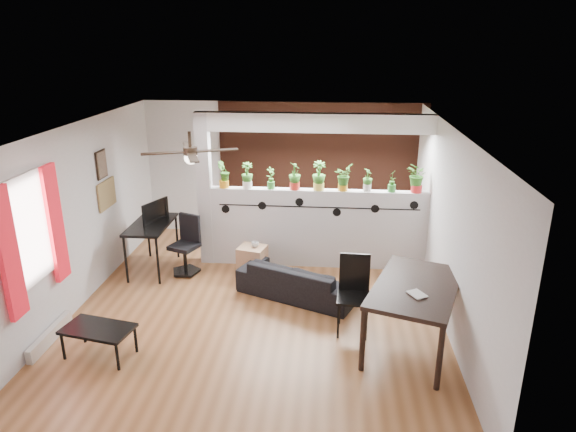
{
  "coord_description": "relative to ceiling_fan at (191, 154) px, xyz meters",
  "views": [
    {
      "loc": [
        1.02,
        -6.63,
        3.72
      ],
      "look_at": [
        0.37,
        0.6,
        1.19
      ],
      "focal_mm": 32.0,
      "sensor_mm": 36.0,
      "label": 1
    }
  ],
  "objects": [
    {
      "name": "baseboard_heater",
      "position": [
        -1.74,
        -0.9,
        -2.22
      ],
      "size": [
        0.08,
        1.0,
        0.18
      ],
      "primitive_type": "cube",
      "color": "beige",
      "rests_on": "ground"
    },
    {
      "name": "potted_plant_2",
      "position": [
        0.81,
        1.8,
        -0.77
      ],
      "size": [
        0.23,
        0.22,
        0.37
      ],
      "color": "#358E33",
      "rests_on": "partition_wall"
    },
    {
      "name": "office_chair",
      "position": [
        -0.55,
        1.32,
        -1.89
      ],
      "size": [
        0.53,
        0.53,
        0.97
      ],
      "color": "black",
      "rests_on": "ground"
    },
    {
      "name": "folding_chair",
      "position": [
        2.15,
        -0.2,
        -1.69
      ],
      "size": [
        0.45,
        0.45,
        1.05
      ],
      "color": "black",
      "rests_on": "ground"
    },
    {
      "name": "ceiling_fan",
      "position": [
        0.0,
        0.0,
        0.0
      ],
      "size": [
        1.19,
        1.19,
        0.43
      ],
      "color": "black",
      "rests_on": "room_shell"
    },
    {
      "name": "potted_plant_3",
      "position": [
        1.21,
        1.8,
        -0.73
      ],
      "size": [
        0.27,
        0.29,
        0.45
      ],
      "color": "red",
      "rests_on": "partition_wall"
    },
    {
      "name": "sofa",
      "position": [
        1.35,
        0.65,
        -2.06
      ],
      "size": [
        1.84,
        1.29,
        0.5
      ],
      "primitive_type": "imported",
      "rotation": [
        0.0,
        0.0,
        2.74
      ],
      "color": "black",
      "rests_on": "ground"
    },
    {
      "name": "potted_plant_7",
      "position": [
        2.79,
        1.8,
        -0.77
      ],
      "size": [
        0.21,
        0.23,
        0.37
      ],
      "color": "#318731",
      "rests_on": "partition_wall"
    },
    {
      "name": "potted_plant_0",
      "position": [
        0.02,
        1.8,
        -0.73
      ],
      "size": [
        0.29,
        0.28,
        0.45
      ],
      "color": "orange",
      "rests_on": "partition_wall"
    },
    {
      "name": "brick_panel",
      "position": [
        1.6,
        3.27,
        -1.01
      ],
      "size": [
        3.9,
        0.05,
        2.6
      ],
      "primitive_type": "cube",
      "color": "#98452C",
      "rests_on": "ground"
    },
    {
      "name": "partition_wall",
      "position": [
        1.6,
        1.8,
        -1.64
      ],
      "size": [
        3.6,
        0.18,
        1.35
      ],
      "primitive_type": "cube",
      "color": "#BCBCC1",
      "rests_on": "ground"
    },
    {
      "name": "computer_desk",
      "position": [
        -1.14,
        1.37,
        -1.57
      ],
      "size": [
        0.61,
        1.15,
        0.83
      ],
      "color": "black",
      "rests_on": "ground"
    },
    {
      "name": "potted_plant_5",
      "position": [
        2.0,
        1.8,
        -0.73
      ],
      "size": [
        0.24,
        0.27,
        0.44
      ],
      "color": "orange",
      "rests_on": "partition_wall"
    },
    {
      "name": "room_shell",
      "position": [
        0.8,
        0.3,
        -1.01
      ],
      "size": [
        6.3,
        7.1,
        2.9
      ],
      "color": "brown",
      "rests_on": "ground"
    },
    {
      "name": "cup",
      "position": [
        0.61,
        1.26,
        -1.75
      ],
      "size": [
        0.15,
        0.15,
        0.09
      ],
      "primitive_type": "imported",
      "rotation": [
        0.0,
        0.0,
        0.41
      ],
      "color": "gray",
      "rests_on": "cube_shelf"
    },
    {
      "name": "cube_shelf",
      "position": [
        0.56,
        1.26,
        -2.06
      ],
      "size": [
        0.5,
        0.46,
        0.52
      ],
      "primitive_type": "cube",
      "rotation": [
        0.0,
        0.0,
        -0.24
      ],
      "color": "#A37656",
      "rests_on": "ground"
    },
    {
      "name": "dining_table",
      "position": [
        2.88,
        -0.57,
        -1.55
      ],
      "size": [
        1.41,
        1.79,
        0.86
      ],
      "color": "black",
      "rests_on": "ground"
    },
    {
      "name": "potted_plant_6",
      "position": [
        2.39,
        1.8,
        -0.76
      ],
      "size": [
        0.16,
        0.19,
        0.37
      ],
      "color": "white",
      "rests_on": "partition_wall"
    },
    {
      "name": "potted_plant_8",
      "position": [
        3.18,
        1.8,
        -0.71
      ],
      "size": [
        0.29,
        0.31,
        0.48
      ],
      "color": "red",
      "rests_on": "partition_wall"
    },
    {
      "name": "corkboard",
      "position": [
        -1.78,
        1.25,
        -0.96
      ],
      "size": [
        0.03,
        0.6,
        0.45
      ],
      "primitive_type": "cube",
      "color": "olive",
      "rests_on": "room_shell"
    },
    {
      "name": "coffee_table",
      "position": [
        -0.97,
        -1.13,
        -1.96
      ],
      "size": [
        0.92,
        0.62,
        0.39
      ],
      "color": "black",
      "rests_on": "ground"
    },
    {
      "name": "vine_decal",
      "position": [
        1.6,
        1.7,
        -1.23
      ],
      "size": [
        3.31,
        0.01,
        0.3
      ],
      "color": "black",
      "rests_on": "partition_wall"
    },
    {
      "name": "potted_plant_4",
      "position": [
        1.6,
        1.8,
        -0.71
      ],
      "size": [
        0.3,
        0.26,
        0.48
      ],
      "color": "#E3D050",
      "rests_on": "partition_wall"
    },
    {
      "name": "pier_column",
      "position": [
        -0.31,
        1.8,
        -1.01
      ],
      "size": [
        0.22,
        0.2,
        2.6
      ],
      "primitive_type": "cube",
      "color": "#BCBCC1",
      "rests_on": "ground"
    },
    {
      "name": "potted_plant_1",
      "position": [
        0.42,
        1.8,
        -0.74
      ],
      "size": [
        0.27,
        0.24,
        0.43
      ],
      "color": "white",
      "rests_on": "partition_wall"
    },
    {
      "name": "ceiling_header",
      "position": [
        1.6,
        1.8,
        0.14
      ],
      "size": [
        3.6,
        0.18,
        0.3
      ],
      "primitive_type": "cube",
      "color": "white",
      "rests_on": "room_shell"
    },
    {
      "name": "framed_art",
      "position": [
        -1.78,
        1.2,
        -0.46
      ],
      "size": [
        0.03,
        0.34,
        0.44
      ],
      "color": "#8C7259",
      "rests_on": "room_shell"
    },
    {
      "name": "book",
      "position": [
        2.78,
        -0.87,
        -1.45
      ],
      "size": [
        0.25,
        0.27,
        0.02
      ],
      "primitive_type": "imported",
      "rotation": [
        0.0,
        0.0,
        0.52
      ],
      "color": "gray",
      "rests_on": "dining_table"
    },
    {
      "name": "monitor",
      "position": [
        -1.14,
        1.52,
        -1.39
      ],
      "size": [
        0.33,
        0.18,
        0.19
      ],
      "primitive_type": "imported",
      "rotation": [
        0.0,
        0.0,
        1.18
      ],
      "color": "black",
      "rests_on": "computer_desk"
    },
    {
      "name": "window_assembly",
      "position": [
        -1.76,
        -0.9,
        -0.81
      ],
      "size": [
        0.09,
        1.3,
        1.55
      ],
      "color": "white",
      "rests_on": "room_shell"
    }
  ]
}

